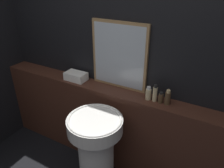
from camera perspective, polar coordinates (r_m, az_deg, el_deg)
wall_back at (r=2.16m, az=3.11°, el=7.09°), size 8.00×0.06×2.50m
vanity_counter at (r=2.44m, az=1.12°, el=-11.44°), size 2.91×0.22×0.94m
pedestal_sink at (r=2.14m, az=-4.18°, el=-16.87°), size 0.49×0.49×0.88m
mirror at (r=2.12m, az=1.85°, el=7.33°), size 0.58×0.03×0.66m
towel_stack at (r=2.41m, az=-9.40°, el=2.01°), size 0.23×0.14×0.09m
shampoo_bottle at (r=2.03m, az=9.47°, el=-2.49°), size 0.05×0.05×0.13m
conditioner_bottle at (r=2.01m, az=11.16°, el=-2.46°), size 0.04×0.04×0.17m
lotion_bottle at (r=2.01m, az=12.62°, el=-3.51°), size 0.04×0.04×0.11m
body_wash_bottle at (r=1.99m, az=14.31°, el=-3.52°), size 0.05×0.05×0.14m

